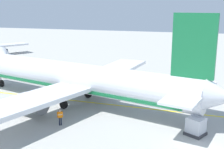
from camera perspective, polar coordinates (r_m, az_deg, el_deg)
The scene contains 4 objects.
airliner_foreground at distance 37.84m, azimuth -8.36°, elevation -0.55°, with size 34.39×41.30×11.90m.
cargo_container_near at distance 29.84m, azimuth 16.51°, elevation -9.92°, with size 2.36×2.36×1.93m.
crew_marshaller at distance 31.23m, azimuth -10.39°, elevation -8.21°, with size 0.44×0.54×1.78m.
apron_guide_line at distance 37.58m, azimuth -1.71°, elevation -5.90°, with size 0.30×60.00×0.01m, color yellow.
Camera 1 is at (-24.17, 0.52, 12.50)m, focal length 45.51 mm.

